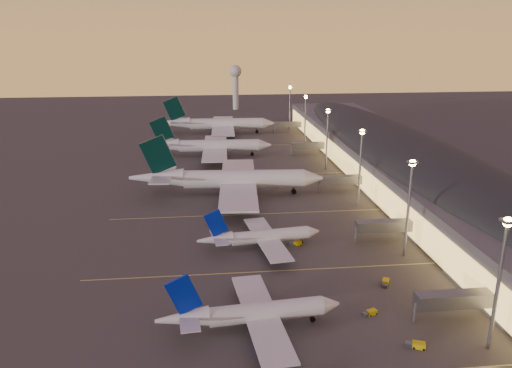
# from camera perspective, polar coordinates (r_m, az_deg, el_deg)

# --- Properties ---
(ground) EXTENTS (700.00, 700.00, 0.00)m
(ground) POSITION_cam_1_polar(r_m,az_deg,el_deg) (128.01, 1.29, -8.93)
(ground) COLOR #3C3937
(airliner_narrow_south) EXTENTS (36.75, 32.96, 13.12)m
(airliner_narrow_south) POSITION_cam_1_polar(r_m,az_deg,el_deg) (100.47, -0.61, -14.57)
(airliner_narrow_south) COLOR silver
(airliner_narrow_south) RESTS_ON ground
(airliner_narrow_north) EXTENTS (34.01, 30.62, 12.14)m
(airliner_narrow_north) POSITION_cam_1_polar(r_m,az_deg,el_deg) (134.79, 0.45, -6.07)
(airliner_narrow_north) COLOR silver
(airliner_narrow_north) RESTS_ON ground
(airliner_wide_near) EXTENTS (68.96, 62.96, 22.06)m
(airliner_wide_near) POSITION_cam_1_polar(r_m,az_deg,el_deg) (177.51, -3.31, 0.53)
(airliner_wide_near) COLOR silver
(airliner_wide_near) RESTS_ON ground
(airliner_wide_mid) EXTENTS (59.87, 54.50, 19.17)m
(airliner_wide_mid) POSITION_cam_1_polar(r_m,az_deg,el_deg) (234.00, -5.53, 4.35)
(airliner_wide_mid) COLOR silver
(airliner_wide_mid) RESTS_ON ground
(airliner_wide_far) EXTENTS (67.02, 61.01, 21.46)m
(airliner_wide_far) POSITION_cam_1_polar(r_m,az_deg,el_deg) (286.96, -4.56, 6.85)
(airliner_wide_far) COLOR silver
(airliner_wide_far) RESTS_ON ground
(terminal_building) EXTENTS (56.35, 255.00, 17.46)m
(terminal_building) POSITION_cam_1_polar(r_m,az_deg,el_deg) (207.28, 15.85, 3.21)
(terminal_building) COLOR #505055
(terminal_building) RESTS_ON ground
(light_masts) EXTENTS (2.20, 217.20, 25.90)m
(light_masts) POSITION_cam_1_polar(r_m,az_deg,el_deg) (190.19, 9.62, 5.13)
(light_masts) COLOR gray
(light_masts) RESTS_ON ground
(radar_tower) EXTENTS (9.00, 9.00, 32.50)m
(radar_tower) POSITION_cam_1_polar(r_m,az_deg,el_deg) (376.48, -2.36, 11.82)
(radar_tower) COLOR silver
(radar_tower) RESTS_ON ground
(lane_markings) EXTENTS (90.00, 180.36, 0.00)m
(lane_markings) POSITION_cam_1_polar(r_m,az_deg,el_deg) (164.65, -0.51, -2.86)
(lane_markings) COLOR #D8C659
(lane_markings) RESTS_ON ground
(baggage_tug_a) EXTENTS (3.82, 2.61, 1.06)m
(baggage_tug_a) POSITION_cam_1_polar(r_m,az_deg,el_deg) (101.41, 17.85, -17.11)
(baggage_tug_a) COLOR #D5BB0B
(baggage_tug_a) RESTS_ON ground
(baggage_tug_b) EXTENTS (3.41, 2.26, 0.95)m
(baggage_tug_b) POSITION_cam_1_polar(r_m,az_deg,el_deg) (108.90, 12.91, -14.15)
(baggage_tug_b) COLOR #D5BB0B
(baggage_tug_b) RESTS_ON ground
(baggage_tug_c) EXTENTS (3.69, 2.06, 1.04)m
(baggage_tug_c) POSITION_cam_1_polar(r_m,az_deg,el_deg) (137.98, 4.63, -6.77)
(baggage_tug_c) COLOR #D5BB0B
(baggage_tug_c) RESTS_ON ground
(baggage_tug_d) EXTENTS (2.82, 3.76, 1.05)m
(baggage_tug_d) POSITION_cam_1_polar(r_m,az_deg,el_deg) (121.18, 14.58, -10.85)
(baggage_tug_d) COLOR #D5BB0B
(baggage_tug_d) RESTS_ON ground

